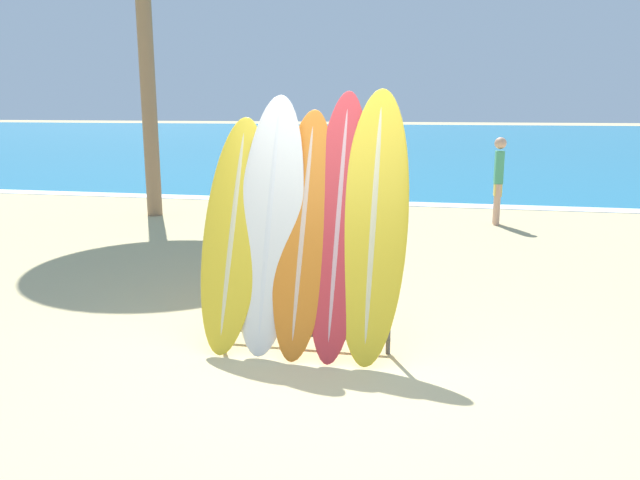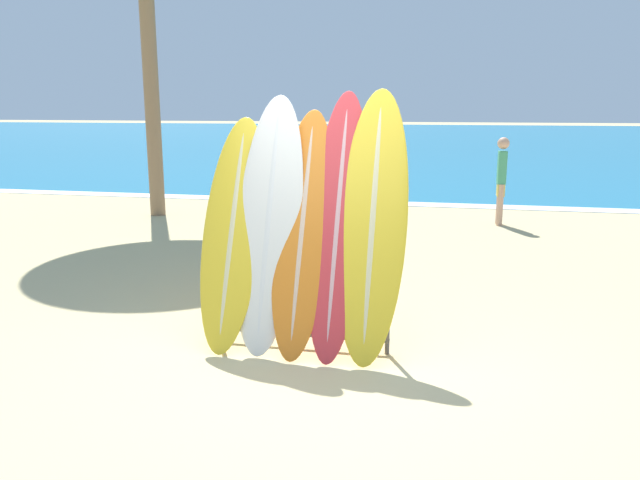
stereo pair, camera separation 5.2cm
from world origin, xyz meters
TOP-DOWN VIEW (x-y plane):
  - ground_plane at (0.00, 0.00)m, footprint 160.00×160.00m
  - ocean_water at (0.00, 37.95)m, footprint 120.00×60.00m
  - surfboard_rack at (-0.22, 0.21)m, footprint 1.57×0.04m
  - surfboard_slot_0 at (-0.85, 0.28)m, footprint 0.55×0.95m
  - surfboard_slot_1 at (-0.52, 0.31)m, footprint 0.58×0.92m
  - surfboard_slot_2 at (-0.22, 0.31)m, footprint 0.51×1.03m
  - surfboard_slot_3 at (0.08, 0.35)m, footprint 0.49×1.08m
  - surfboard_slot_4 at (0.39, 0.34)m, footprint 0.59×1.06m
  - person_near_water at (-1.23, 2.25)m, footprint 0.22×0.28m
  - person_mid_beach at (1.86, 6.63)m, footprint 0.21×0.26m
  - person_far_left at (-0.95, 3.67)m, footprint 0.27×0.22m

SIDE VIEW (x-z plane):
  - ground_plane at x=0.00m, z-range 0.00..0.00m
  - ocean_water at x=0.00m, z-range 0.00..0.01m
  - surfboard_rack at x=-0.22m, z-range 0.03..0.82m
  - person_mid_beach at x=1.86m, z-range 0.07..1.63m
  - person_far_left at x=-0.95m, z-range 0.07..1.70m
  - person_near_water at x=-1.23m, z-range 0.08..1.72m
  - surfboard_slot_0 at x=-0.85m, z-range 0.00..2.01m
  - surfboard_slot_2 at x=-0.22m, z-range 0.00..2.08m
  - surfboard_slot_1 at x=-0.52m, z-range 0.00..2.21m
  - surfboard_slot_3 at x=0.08m, z-range 0.00..2.24m
  - surfboard_slot_4 at x=0.39m, z-range 0.00..2.26m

